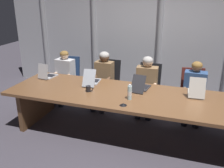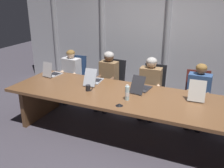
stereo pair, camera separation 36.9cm
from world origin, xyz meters
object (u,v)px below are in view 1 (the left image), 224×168
(laptop_center, at_px, (141,86))
(water_bottle_primary, at_px, (130,93))
(laptop_left_end, at_px, (47,75))
(person_right_mid, at_px, (194,88))
(laptop_right_mid, at_px, (196,91))
(office_chair_right_mid, at_px, (192,99))
(person_left_mid, at_px, (103,77))
(office_chair_left_end, at_px, (68,84))
(office_chair_left_mid, at_px, (107,88))
(laptop_left_mid, at_px, (92,80))
(office_chair_center, at_px, (148,93))
(conference_mic_left_side, at_px, (123,104))
(person_left_end, at_px, (63,74))
(coffee_mug_near, at_px, (89,89))
(person_center, at_px, (146,82))

(laptop_center, relative_size, water_bottle_primary, 1.98)
(laptop_left_end, xyz_separation_m, water_bottle_primary, (1.76, -0.50, 0.05))
(person_right_mid, bearing_deg, laptop_right_mid, 3.82)
(office_chair_right_mid, bearing_deg, person_left_mid, -94.21)
(laptop_center, height_order, office_chair_left_end, laptop_center)
(office_chair_left_end, distance_m, person_left_mid, 0.96)
(office_chair_left_mid, bearing_deg, person_left_mid, -10.56)
(person_left_mid, bearing_deg, person_right_mid, 92.62)
(laptop_left_end, relative_size, office_chair_right_mid, 0.41)
(office_chair_left_end, bearing_deg, laptop_left_end, -7.16)
(office_chair_left_end, xyz_separation_m, office_chair_right_mid, (2.66, -0.00, -0.01))
(laptop_left_mid, relative_size, laptop_right_mid, 1.12)
(person_left_mid, bearing_deg, laptop_right_mid, 74.50)
(office_chair_left_mid, bearing_deg, laptop_center, 52.35)
(laptop_center, distance_m, water_bottle_primary, 0.47)
(laptop_left_mid, distance_m, laptop_right_mid, 1.79)
(office_chair_center, distance_m, office_chair_right_mid, 0.86)
(laptop_left_end, bearing_deg, office_chair_left_mid, -44.44)
(laptop_right_mid, distance_m, office_chair_left_mid, 1.98)
(laptop_left_end, xyz_separation_m, laptop_right_mid, (2.73, 0.01, 0.01))
(water_bottle_primary, xyz_separation_m, conference_mic_left_side, (-0.03, -0.24, -0.09))
(office_chair_right_mid, distance_m, person_left_end, 2.70)
(office_chair_left_end, bearing_deg, office_chair_right_mid, 84.14)
(office_chair_center, xyz_separation_m, coffee_mug_near, (-0.78, -1.17, 0.44))
(office_chair_left_end, bearing_deg, person_center, 79.22)
(office_chair_left_end, relative_size, person_left_end, 0.84)
(office_chair_center, bearing_deg, conference_mic_left_side, -1.63)
(laptop_right_mid, height_order, person_left_mid, person_left_mid)
(laptop_right_mid, relative_size, person_left_end, 0.41)
(laptop_left_end, relative_size, person_left_mid, 0.33)
(laptop_center, height_order, office_chair_left_mid, laptop_center)
(laptop_left_mid, xyz_separation_m, office_chair_left_mid, (0.01, 0.79, -0.45))
(person_center, xyz_separation_m, water_bottle_primary, (-0.04, -1.11, 0.20))
(laptop_center, distance_m, conference_mic_left_side, 0.72)
(office_chair_left_end, bearing_deg, person_left_end, -14.70)
(laptop_right_mid, xyz_separation_m, office_chair_right_mid, (-0.05, 0.75, -0.46))
(person_left_end, bearing_deg, office_chair_right_mid, 99.28)
(office_chair_left_end, xyz_separation_m, conference_mic_left_side, (1.72, -1.51, 0.41))
(water_bottle_primary, distance_m, conference_mic_left_side, 0.26)
(laptop_left_end, distance_m, water_bottle_primary, 1.83)
(laptop_center, relative_size, office_chair_left_mid, 0.51)
(person_right_mid, distance_m, coffee_mug_near, 1.95)
(water_bottle_primary, bearing_deg, laptop_center, 80.55)
(office_chair_left_mid, xyz_separation_m, coffee_mug_near, (0.09, -1.17, 0.44))
(coffee_mug_near, bearing_deg, office_chair_left_end, 130.99)
(office_chair_left_end, bearing_deg, person_right_mid, 80.77)
(laptop_left_end, distance_m, office_chair_left_end, 0.89)
(office_chair_left_end, distance_m, office_chair_center, 1.80)
(laptop_center, distance_m, person_right_mid, 1.08)
(laptop_left_mid, xyz_separation_m, office_chair_left_end, (-0.92, 0.79, -0.45))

